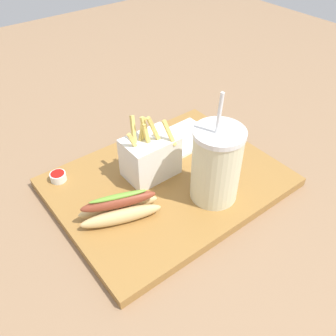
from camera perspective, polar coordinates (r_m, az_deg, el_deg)
The scene contains 7 objects.
ground_plane at distance 0.79m, azimuth 0.00°, elevation -3.31°, with size 2.40×2.40×0.02m, color #8C6B4C.
food_tray at distance 0.78m, azimuth 0.00°, elevation -2.24°, with size 0.46×0.36×0.02m, color olive.
soda_cup at distance 0.69m, azimuth 7.54°, elevation 0.52°, with size 0.10×0.10×0.23m.
fries_basket at distance 0.76m, azimuth -2.78°, elevation 1.87°, with size 0.11×0.08×0.15m.
hot_dog_1 at distance 0.68m, azimuth -7.57°, elevation -6.30°, with size 0.16×0.10×0.06m.
ketchup_cup_1 at distance 0.80m, azimuth -16.81°, elevation -1.25°, with size 0.03×0.03×0.02m.
napkin_stack at distance 0.88m, azimuth 2.51°, elevation 4.73°, with size 0.14×0.11×0.01m, color white.
Camera 1 is at (0.35, 0.45, 0.54)m, focal length 38.99 mm.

